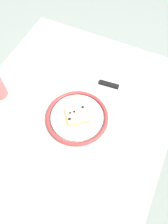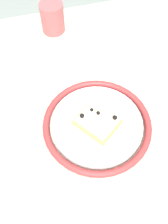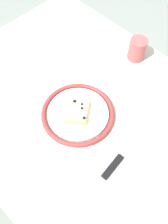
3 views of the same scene
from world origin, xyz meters
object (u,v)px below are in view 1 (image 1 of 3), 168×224
object	(u,v)px
knife	(102,83)
fork	(52,162)
pizza_slice_near	(77,115)
plate	(77,117)
napkin	(48,67)
dining_table	(65,132)

from	to	relation	value
knife	fork	world-z (taller)	knife
pizza_slice_near	knife	distance (m)	0.21
pizza_slice_near	fork	size ratio (longest dim) A/B	0.58
plate	napkin	xyz separation A→B (m)	(0.19, 0.24, -0.01)
dining_table	fork	bearing A→B (deg)	-167.65
pizza_slice_near	knife	world-z (taller)	pizza_slice_near
plate	napkin	bearing A→B (deg)	52.20
dining_table	fork	distance (m)	0.19
dining_table	knife	xyz separation A→B (m)	(0.24, -0.06, 0.09)
plate	napkin	size ratio (longest dim) A/B	1.87
dining_table	napkin	size ratio (longest dim) A/B	7.69
dining_table	fork	world-z (taller)	fork
pizza_slice_near	knife	size ratio (longest dim) A/B	0.49
plate	napkin	world-z (taller)	plate
dining_table	pizza_slice_near	xyz separation A→B (m)	(0.04, -0.04, 0.11)
pizza_slice_near	napkin	distance (m)	0.30
dining_table	knife	size ratio (longest dim) A/B	4.28
dining_table	knife	bearing A→B (deg)	-13.91
fork	dining_table	bearing A→B (deg)	12.35
fork	knife	bearing A→B (deg)	-3.54
fork	napkin	distance (m)	0.45
plate	pizza_slice_near	size ratio (longest dim) A/B	2.13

